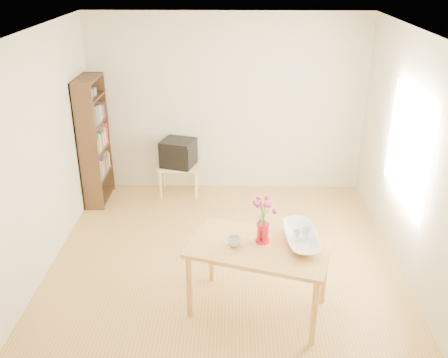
{
  "coord_description": "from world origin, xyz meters",
  "views": [
    {
      "loc": [
        0.11,
        -4.77,
        3.3
      ],
      "look_at": [
        0.0,
        0.3,
        1.0
      ],
      "focal_mm": 40.0,
      "sensor_mm": 36.0,
      "label": 1
    }
  ],
  "objects_px": {
    "television": "(178,152)",
    "pitcher": "(263,233)",
    "mug": "(234,241)",
    "bowl": "(302,220)",
    "table": "(259,254)"
  },
  "relations": [
    {
      "from": "table",
      "to": "pitcher",
      "type": "distance_m",
      "value": 0.2
    },
    {
      "from": "pitcher",
      "to": "television",
      "type": "xyz_separation_m",
      "value": [
        -1.09,
        2.59,
        -0.18
      ]
    },
    {
      "from": "pitcher",
      "to": "television",
      "type": "distance_m",
      "value": 2.82
    },
    {
      "from": "mug",
      "to": "television",
      "type": "distance_m",
      "value": 2.8
    },
    {
      "from": "television",
      "to": "pitcher",
      "type": "bearing_deg",
      "value": -50.36
    },
    {
      "from": "pitcher",
      "to": "television",
      "type": "relative_size",
      "value": 0.39
    },
    {
      "from": "mug",
      "to": "pitcher",
      "type": "bearing_deg",
      "value": 174.89
    },
    {
      "from": "pitcher",
      "to": "table",
      "type": "bearing_deg",
      "value": -100.95
    },
    {
      "from": "bowl",
      "to": "television",
      "type": "relative_size",
      "value": 0.86
    },
    {
      "from": "bowl",
      "to": "television",
      "type": "xyz_separation_m",
      "value": [
        -1.46,
        2.56,
        -0.31
      ]
    },
    {
      "from": "bowl",
      "to": "television",
      "type": "distance_m",
      "value": 2.97
    },
    {
      "from": "pitcher",
      "to": "bowl",
      "type": "xyz_separation_m",
      "value": [
        0.37,
        0.03,
        0.13
      ]
    },
    {
      "from": "table",
      "to": "bowl",
      "type": "relative_size",
      "value": 3.17
    },
    {
      "from": "pitcher",
      "to": "mug",
      "type": "xyz_separation_m",
      "value": [
        -0.27,
        -0.08,
        -0.04
      ]
    },
    {
      "from": "table",
      "to": "bowl",
      "type": "bearing_deg",
      "value": 32.72
    }
  ]
}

